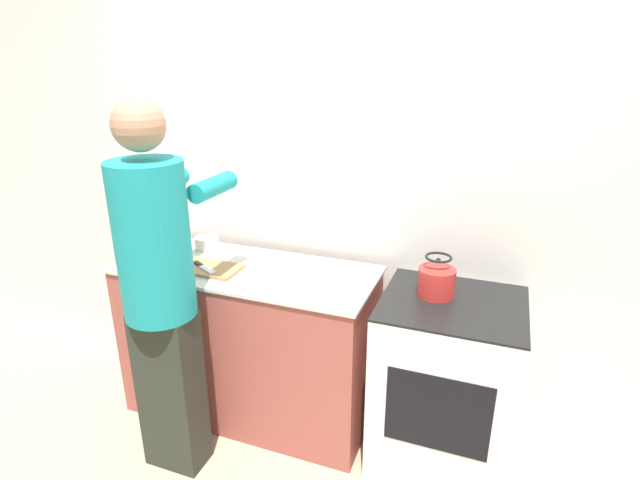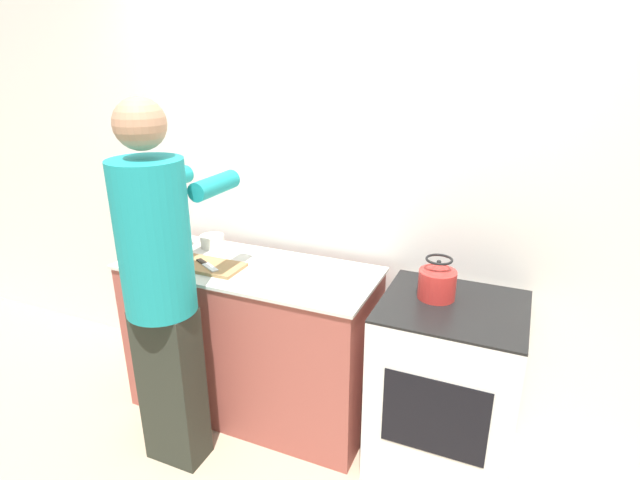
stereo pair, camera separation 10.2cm
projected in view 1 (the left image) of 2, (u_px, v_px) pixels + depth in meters
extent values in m
plane|color=tan|center=(290.00, 456.00, 2.63)|extent=(12.00, 12.00, 0.00)
cube|color=silver|center=(334.00, 187.00, 2.76)|extent=(8.00, 0.05, 2.60)
cube|color=#9E4C42|center=(249.00, 343.00, 2.84)|extent=(1.39, 0.56, 0.89)
cube|color=beige|center=(245.00, 270.00, 2.68)|extent=(1.41, 0.58, 0.02)
cube|color=silver|center=(445.00, 383.00, 2.50)|extent=(0.66, 0.60, 0.89)
cube|color=black|center=(453.00, 303.00, 2.34)|extent=(0.66, 0.60, 0.01)
cube|color=black|center=(437.00, 413.00, 2.22)|extent=(0.47, 0.01, 0.39)
cube|color=#292D24|center=(172.00, 390.00, 2.47)|extent=(0.29, 0.18, 0.86)
cylinder|color=teal|center=(153.00, 241.00, 2.19)|extent=(0.33, 0.33, 0.72)
sphere|color=#A87A5B|center=(139.00, 125.00, 2.02)|extent=(0.22, 0.22, 0.22)
cylinder|color=teal|center=(164.00, 182.00, 2.43)|extent=(0.09, 0.30, 0.09)
cylinder|color=teal|center=(213.00, 187.00, 2.34)|extent=(0.09, 0.30, 0.09)
cube|color=#A87A4C|center=(205.00, 268.00, 2.66)|extent=(0.38, 0.20, 0.02)
cube|color=silver|center=(207.00, 269.00, 2.61)|extent=(0.13, 0.09, 0.01)
cube|color=black|center=(198.00, 264.00, 2.68)|extent=(0.08, 0.06, 0.01)
cylinder|color=red|center=(436.00, 282.00, 2.39)|extent=(0.18, 0.18, 0.14)
cone|color=red|center=(438.00, 265.00, 2.36)|extent=(0.14, 0.14, 0.03)
sphere|color=black|center=(438.00, 260.00, 2.35)|extent=(0.02, 0.02, 0.02)
torus|color=black|center=(439.00, 257.00, 2.34)|extent=(0.13, 0.13, 0.01)
cylinder|color=silver|center=(207.00, 243.00, 2.94)|extent=(0.14, 0.14, 0.07)
cylinder|color=#4C4C51|center=(174.00, 239.00, 2.90)|extent=(0.11, 0.11, 0.14)
cylinder|color=#28231E|center=(172.00, 226.00, 2.87)|extent=(0.12, 0.12, 0.01)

